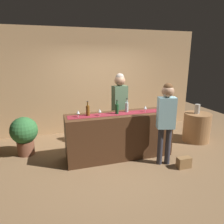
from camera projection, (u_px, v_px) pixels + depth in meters
name	position (u px, v px, depth m)	size (l,w,h in m)	color
ground_plane	(119.00, 156.00, 4.64)	(10.00, 10.00, 0.00)	brown
back_wall	(98.00, 81.00, 6.02)	(6.00, 0.12, 2.90)	tan
bar_counter	(119.00, 135.00, 4.51)	(2.29, 0.60, 0.98)	#472B19
counter_runner_cloth	(119.00, 114.00, 4.39)	(2.18, 0.28, 0.01)	maroon
wine_bottle_amber	(88.00, 110.00, 4.21)	(0.07, 0.07, 0.30)	brown
wine_bottle_green	(117.00, 109.00, 4.33)	(0.07, 0.07, 0.30)	#194723
wine_bottle_clear	(127.00, 107.00, 4.48)	(0.07, 0.07, 0.30)	#B2C6C1
wine_glass_near_customer	(100.00, 111.00, 4.20)	(0.07, 0.07, 0.14)	silver
wine_glass_mid_counter	(145.00, 108.00, 4.47)	(0.07, 0.07, 0.14)	silver
wine_glass_far_end	(78.00, 112.00, 4.10)	(0.07, 0.07, 0.14)	silver
bartender	(120.00, 102.00, 4.95)	(0.37, 0.25, 1.78)	#26262B
customer_sipping	(166.00, 116.00, 4.05)	(0.38, 0.29, 1.67)	#33333D
round_side_table	(197.00, 127.00, 5.42)	(0.68, 0.68, 0.74)	#996B42
vase_on_side_table	(197.00, 109.00, 5.29)	(0.13, 0.13, 0.24)	#B7B2A8
potted_plant_tall	(24.00, 133.00, 4.61)	(0.60, 0.60, 0.87)	brown
handbag	(184.00, 163.00, 4.13)	(0.28, 0.14, 0.22)	olive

